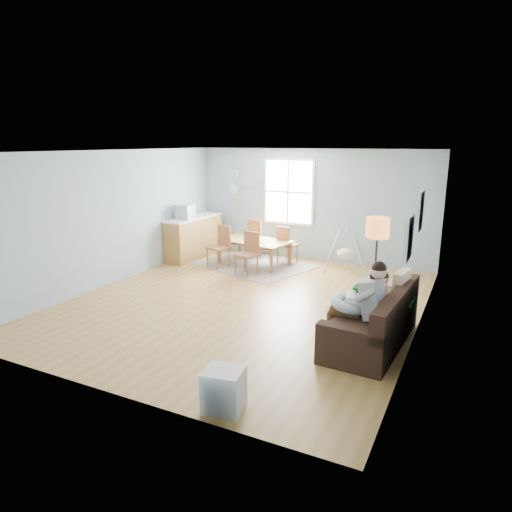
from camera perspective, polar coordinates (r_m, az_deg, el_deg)
The scene contains 22 objects.
room at distance 7.96m, azimuth -1.38°, elevation 10.96°, with size 8.40×9.40×3.90m.
window at distance 11.41m, azimuth 4.10°, elevation 8.00°, with size 1.32×0.08×1.62m.
pictures at distance 6.12m, azimuth 19.21°, elevation 3.84°, with size 0.05×1.34×0.74m.
wall_plates at distance 11.99m, azimuth -2.17°, elevation 9.19°, with size 0.67×0.02×0.66m.
sofa at distance 6.87m, azimuth 14.66°, elevation -8.27°, with size 1.02×2.13×0.84m.
green_throw at distance 7.44m, azimuth 15.63°, elevation -4.65°, with size 0.95×0.81×0.04m, color #124F16.
beige_pillow at distance 7.17m, azimuth 17.73°, elevation -3.65°, with size 0.13×0.48×0.48m, color #C8B198.
father at distance 6.49m, azimuth 13.04°, elevation -5.62°, with size 0.94×0.45×1.32m.
nursing_pillow at distance 6.55m, azimuth 11.72°, elevation -5.87°, with size 0.55×0.55×0.15m, color #A2BACB.
infant at distance 6.55m, azimuth 11.79°, elevation -5.09°, with size 0.20×0.38×0.14m.
toddler at distance 6.92m, azimuth 14.70°, elevation -4.43°, with size 0.56×0.32×0.84m.
floor_lamp at distance 7.18m, azimuth 14.91°, elevation 2.29°, with size 0.35×0.35×1.75m.
storage_cube at distance 5.19m, azimuth -4.17°, elevation -16.32°, with size 0.48×0.45×0.47m.
rug at distance 10.88m, azimuth -0.30°, elevation -1.08°, with size 2.54×1.93×0.01m, color gray.
dining_table at distance 10.81m, azimuth -0.30°, elevation 0.43°, with size 1.71×0.95×0.60m, color olive.
chair_sw at distance 10.64m, azimuth -4.41°, elevation 1.57°, with size 0.55×0.55×0.97m.
chair_se at distance 10.01m, azimuth -0.91°, elevation 0.70°, with size 0.49×0.49×0.94m.
chair_nw at distance 11.50m, azimuth 0.18°, elevation 2.60°, with size 0.54×0.54×0.98m.
chair_ne at distance 10.92m, azimuth 3.71°, elevation 1.72°, with size 0.52×0.52×0.91m.
counter at distance 11.60m, azimuth -7.75°, elevation 2.38°, with size 0.61×1.87×1.04m.
monitor at distance 11.20m, azimuth -8.86°, elevation 5.48°, with size 0.37×0.35×0.35m.
baby_swing at distance 10.44m, azimuth 11.11°, elevation 0.37°, with size 1.12×1.13×0.95m.
Camera 1 is at (3.68, -7.04, 2.86)m, focal length 32.00 mm.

